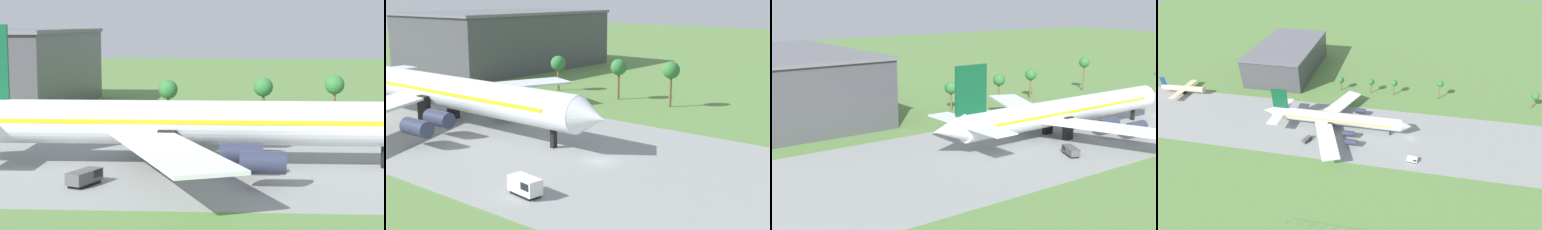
% 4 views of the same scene
% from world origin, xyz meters
% --- Properties ---
extents(ground_plane, '(600.00, 600.00, 0.00)m').
position_xyz_m(ground_plane, '(0.00, 0.00, 0.00)').
color(ground_plane, '#5B8442').
extents(taxiway_strip, '(320.00, 44.00, 0.02)m').
position_xyz_m(taxiway_strip, '(0.00, 0.00, 0.01)').
color(taxiway_strip, gray).
rests_on(taxiway_strip, ground_plane).
extents(jet_airliner, '(72.41, 58.78, 18.79)m').
position_xyz_m(jet_airliner, '(-36.29, 1.08, 5.79)').
color(jet_airliner, white).
rests_on(jet_airliner, ground_plane).
extents(regional_aircraft, '(25.59, 22.93, 9.56)m').
position_xyz_m(regional_aircraft, '(-130.98, 17.97, 3.15)').
color(regional_aircraft, beige).
rests_on(regional_aircraft, ground_plane).
extents(baggage_tug, '(4.47, 2.53, 2.27)m').
position_xyz_m(baggage_tug, '(1.15, -15.99, 1.23)').
color(baggage_tug, black).
rests_on(baggage_tug, ground_plane).
extents(fuel_truck, '(3.80, 5.33, 1.83)m').
position_xyz_m(fuel_truck, '(-46.80, -11.09, 1.01)').
color(fuel_truck, black).
rests_on(fuel_truck, ground_plane).
extents(terminal_building, '(36.72, 61.20, 17.79)m').
position_xyz_m(terminal_building, '(-81.98, 60.05, 8.91)').
color(terminal_building, '#47474C').
rests_on(terminal_building, ground_plane).
extents(palm_tree_row, '(108.86, 3.60, 11.61)m').
position_xyz_m(palm_tree_row, '(0.35, 39.10, 7.56)').
color(palm_tree_row, brown).
rests_on(palm_tree_row, ground_plane).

